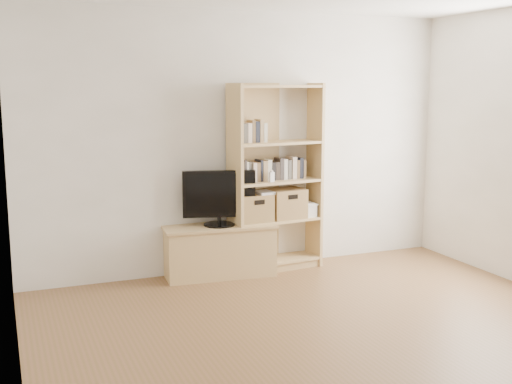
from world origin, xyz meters
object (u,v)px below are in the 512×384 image
tv_stand (220,252)px  baby_monitor (272,177)px  basket_right (286,203)px  bookshelf (276,178)px  basket_left (254,208)px  laptop (270,192)px  television (219,198)px

tv_stand → baby_monitor: 0.90m
baby_monitor → basket_right: bearing=16.8°
bookshelf → basket_right: bookshelf is taller
tv_stand → basket_left: 0.56m
laptop → television: bearing=173.3°
tv_stand → bookshelf: bearing=7.9°
bookshelf → basket_left: bookshelf is taller
television → laptop: bearing=14.3°
baby_monitor → basket_left: 0.36m
baby_monitor → basket_left: size_ratio=0.29×
television → baby_monitor: bearing=5.2°
baby_monitor → laptop: (0.02, 0.08, -0.16)m
basket_right → bookshelf: bearing=177.8°
laptop → basket_right: bearing=4.1°
television → laptop: (0.54, 0.00, 0.02)m
television → laptop: size_ratio=2.36×
baby_monitor → basket_left: baby_monitor is taller
bookshelf → baby_monitor: (-0.09, -0.12, 0.03)m
baby_monitor → laptop: bearing=66.5°
television → basket_left: (0.37, 0.00, -0.13)m
bookshelf → television: 0.64m
baby_monitor → laptop: size_ratio=0.32×
baby_monitor → basket_left: (-0.16, 0.08, -0.31)m
basket_left → basket_right: basket_right is taller
television → baby_monitor: (0.52, -0.08, 0.19)m
television → laptop: 0.54m
basket_left → basket_right: size_ratio=0.92×
baby_monitor → basket_right: size_ratio=0.27×
basket_right → basket_left: bearing=-179.6°
bookshelf → television: (-0.62, -0.03, -0.16)m
tv_stand → basket_left: (0.37, 0.00, 0.42)m
bookshelf → basket_right: size_ratio=5.22×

